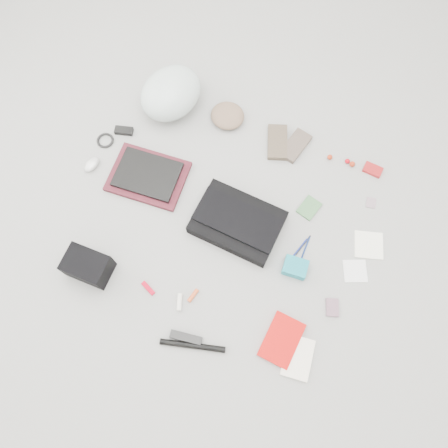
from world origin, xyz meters
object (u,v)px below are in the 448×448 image
at_px(messenger_bag, 238,222).
at_px(book_red, 282,340).
at_px(laptop, 147,174).
at_px(accordion_wallet, 295,267).
at_px(bike_helmet, 171,93).
at_px(camera_bag, 88,266).

bearing_deg(messenger_bag, book_red, -44.70).
xyz_separation_m(laptop, book_red, (0.91, -0.52, -0.03)).
bearing_deg(accordion_wallet, laptop, 164.22).
distance_m(bike_helmet, accordion_wallet, 1.12).
distance_m(book_red, accordion_wallet, 0.34).
height_order(bike_helmet, book_red, bike_helmet).
xyz_separation_m(messenger_bag, book_red, (0.39, -0.45, -0.02)).
xyz_separation_m(camera_bag, accordion_wallet, (0.90, 0.36, -0.04)).
relative_size(messenger_bag, accordion_wallet, 3.71).
bearing_deg(laptop, accordion_wallet, -15.49).
xyz_separation_m(laptop, camera_bag, (-0.05, -0.55, 0.03)).
distance_m(laptop, book_red, 1.05).
relative_size(messenger_bag, camera_bag, 2.06).
bearing_deg(bike_helmet, camera_bag, -71.33).
distance_m(messenger_bag, camera_bag, 0.74).
bearing_deg(messenger_bag, camera_bag, -135.82).
distance_m(messenger_bag, laptop, 0.53).
distance_m(camera_bag, accordion_wallet, 0.98).
height_order(messenger_bag, book_red, messenger_bag).
height_order(laptop, book_red, laptop).
relative_size(laptop, camera_bag, 1.56).
bearing_deg(camera_bag, book_red, 1.59).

